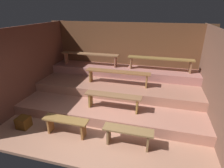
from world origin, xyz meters
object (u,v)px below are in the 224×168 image
bench_upper_left (90,55)px  wooden_crate_floor (24,122)px  bench_floor_right (128,133)px  bench_lower_center (113,98)px  bench_middle_center (118,74)px  bench_floor_left (66,123)px  bench_upper_right (160,60)px

bench_upper_left → wooden_crate_floor: size_ratio=7.52×
bench_floor_right → bench_lower_center: bearing=121.1°
bench_middle_center → wooden_crate_floor: (-2.12, -2.31, -0.83)m
bench_middle_center → bench_upper_left: bearing=144.6°
bench_lower_center → wooden_crate_floor: 2.58m
bench_floor_left → bench_middle_center: bench_middle_center is taller
bench_upper_left → wooden_crate_floor: bench_upper_left is taller
bench_lower_center → wooden_crate_floor: (-2.27, -1.11, -0.52)m
bench_floor_right → bench_lower_center: (-0.64, 1.07, 0.32)m
bench_floor_right → bench_upper_right: 3.45m
bench_middle_center → bench_upper_right: 1.72m
bench_floor_right → bench_middle_center: size_ratio=0.53×
bench_floor_left → bench_lower_center: bearing=47.6°
bench_floor_right → wooden_crate_floor: bearing=-179.2°
bench_lower_center → bench_upper_right: bearing=61.0°
bench_middle_center → bench_upper_right: size_ratio=0.94×
bench_floor_right → wooden_crate_floor: bench_floor_right is taller
bench_floor_right → bench_upper_right: (0.58, 3.27, 0.94)m
bench_floor_right → wooden_crate_floor: size_ratio=3.74×
bench_lower_center → bench_upper_right: 2.59m
bench_middle_center → wooden_crate_floor: bearing=-132.6°
bench_floor_right → bench_middle_center: bench_middle_center is taller
bench_middle_center → bench_upper_left: 1.75m
bench_lower_center → bench_upper_left: bench_upper_left is taller
bench_upper_right → bench_floor_right: bearing=-100.0°
bench_floor_right → bench_upper_left: (-2.20, 3.27, 0.94)m
bench_middle_center → bench_upper_left: size_ratio=0.94×
bench_floor_left → bench_floor_right: same height
bench_lower_center → bench_middle_center: bench_middle_center is taller
bench_floor_left → bench_floor_right: 1.62m
bench_floor_left → bench_upper_right: bearing=56.1°
bench_floor_left → bench_upper_right: size_ratio=0.50×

